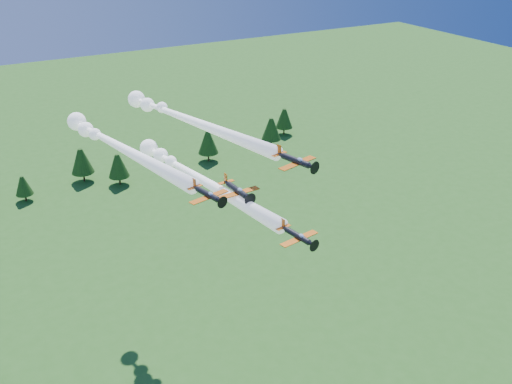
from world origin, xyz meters
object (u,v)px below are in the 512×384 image
plane_lead (194,175)px  plane_slot (237,190)px  plane_left (116,145)px  plane_right (186,119)px

plane_lead → plane_slot: size_ratio=5.87×
plane_left → plane_slot: (15.10, -18.95, -4.68)m
plane_slot → plane_left: bearing=124.2°
plane_left → plane_slot: 24.68m
plane_lead → plane_slot: (2.79, -12.25, 1.52)m
plane_slot → plane_lead: bearing=98.4°
plane_right → plane_slot: bearing=-106.4°
plane_right → plane_slot: 23.77m
plane_left → plane_lead: bearing=-41.9°
plane_right → plane_slot: size_ratio=6.06×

